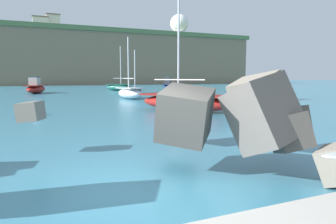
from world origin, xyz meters
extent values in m
plane|color=teal|center=(0.00, 0.00, 0.00)|extent=(400.00, 400.00, 0.00)
cube|color=#605B56|center=(2.57, -0.11, 1.34)|extent=(1.59, 1.57, 1.82)
cube|color=gray|center=(3.49, 1.23, 1.70)|extent=(1.43, 1.41, 1.19)
cube|color=#605B56|center=(3.86, 0.45, 1.06)|extent=(1.06, 1.23, 0.83)
cube|color=#4C4944|center=(2.99, -0.44, 0.97)|extent=(0.89, 0.94, 0.95)
cube|color=slate|center=(-1.82, 4.00, 1.17)|extent=(0.81, 0.80, 0.57)
cube|color=#3D3A38|center=(2.26, 3.32, 1.08)|extent=(1.23, 1.23, 0.99)
cube|color=#4C4944|center=(1.27, 0.86, 1.29)|extent=(1.58, 1.79, 1.38)
ellipsoid|color=maroon|center=(18.01, 17.02, 0.43)|extent=(4.27, 2.33, 0.86)
cube|color=maroon|center=(18.01, 17.02, 0.82)|extent=(3.93, 2.14, 0.10)
cube|color=silver|center=(18.32, 17.05, 1.48)|extent=(1.33, 1.30, 1.23)
cube|color=#334C5B|center=(18.32, 17.05, 2.15)|extent=(1.20, 1.17, 0.12)
ellipsoid|color=white|center=(7.18, 24.32, 0.54)|extent=(2.18, 4.27, 1.07)
cube|color=#ACACAC|center=(7.18, 24.32, 1.03)|extent=(2.00, 3.93, 0.10)
cylinder|color=silver|center=(7.14, 24.62, 3.51)|extent=(0.12, 0.12, 4.88)
cylinder|color=silver|center=(7.14, 24.62, 1.97)|extent=(0.38, 2.45, 0.08)
ellipsoid|color=navy|center=(10.63, 33.37, 0.36)|extent=(2.88, 4.84, 0.72)
cube|color=navy|center=(10.63, 33.37, 0.68)|extent=(2.65, 4.45, 0.10)
cylinder|color=silver|center=(10.73, 33.69, 3.13)|extent=(0.12, 0.12, 4.82)
cylinder|color=silver|center=(10.73, 33.69, 1.62)|extent=(0.89, 2.64, 0.08)
ellipsoid|color=#1E6656|center=(11.16, 43.14, 0.52)|extent=(4.35, 4.02, 1.03)
cube|color=#164C41|center=(11.16, 43.14, 0.99)|extent=(4.00, 3.70, 0.10)
cylinder|color=silver|center=(11.41, 42.93, 3.97)|extent=(0.12, 0.12, 5.88)
cylinder|color=silver|center=(11.41, 42.93, 1.93)|extent=(2.03, 1.72, 0.08)
ellipsoid|color=maroon|center=(6.98, 12.16, 0.52)|extent=(4.92, 6.42, 1.03)
cube|color=maroon|center=(6.98, 12.16, 0.99)|extent=(4.53, 5.91, 0.10)
cylinder|color=silver|center=(6.74, 12.57, 4.11)|extent=(0.12, 0.12, 6.14)
cylinder|color=silver|center=(6.74, 12.57, 1.93)|extent=(1.99, 3.28, 0.08)
ellipsoid|color=maroon|center=(-0.95, 39.38, 0.53)|extent=(3.32, 6.09, 1.07)
cube|color=maroon|center=(-0.95, 39.38, 1.03)|extent=(3.05, 5.60, 0.10)
cube|color=#B7B2A8|center=(-1.08, 38.96, 1.56)|extent=(1.49, 1.97, 0.98)
cube|color=#334C5B|center=(-1.08, 38.96, 2.11)|extent=(1.34, 1.78, 0.12)
ellipsoid|color=navy|center=(19.23, 42.48, 0.48)|extent=(3.80, 5.19, 0.96)
cube|color=navy|center=(19.23, 42.48, 0.92)|extent=(3.50, 4.78, 0.10)
cube|color=#33383D|center=(19.05, 42.15, 1.53)|extent=(1.54, 1.78, 1.14)
cube|color=#334C5B|center=(19.05, 42.15, 2.16)|extent=(1.39, 1.60, 0.12)
sphere|color=silver|center=(-1.45, 13.68, 0.22)|extent=(0.44, 0.44, 0.44)
cube|color=#847056|center=(22.02, 99.22, 7.17)|extent=(84.39, 37.54, 14.34)
cube|color=#567547|center=(22.02, 99.22, 14.94)|extent=(86.08, 38.29, 1.20)
cylinder|color=silver|center=(48.55, 98.65, 16.73)|extent=(6.04, 6.04, 2.39)
sphere|color=white|center=(48.55, 98.65, 21.21)|extent=(6.56, 6.56, 6.56)
cube|color=silver|center=(2.44, 102.46, 17.97)|extent=(4.55, 4.08, 4.86)
cube|color=#66564C|center=(2.44, 102.46, 20.54)|extent=(4.78, 4.28, 0.30)
cube|color=silver|center=(6.30, 105.51, 18.60)|extent=(4.08, 7.17, 6.13)
cube|color=#66564C|center=(6.30, 105.51, 21.82)|extent=(4.28, 7.53, 0.30)
camera|label=1|loc=(-1.84, -5.21, 2.09)|focal=33.70mm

